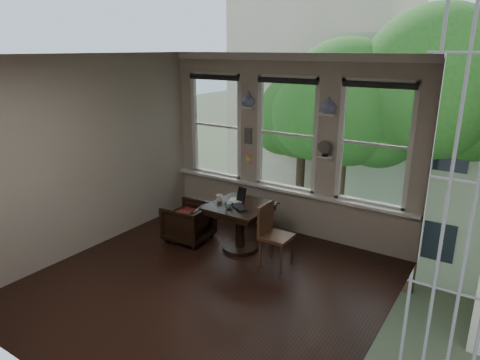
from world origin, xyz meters
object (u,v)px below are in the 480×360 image
Objects in this scene: laptop at (237,208)px; mug at (220,198)px; table at (240,227)px; side_chair_right at (277,236)px; armchair_left at (188,222)px.

mug is at bearing -163.11° from laptop.
laptop is 0.44m from mug.
table is 2.58× the size of laptop.
side_chair_right is at bearing -5.96° from mug.
mug reaches higher than table.
armchair_left is 0.74m from mug.
side_chair_right is (1.63, 0.04, 0.14)m from armchair_left.
laptop is at bearing 91.58° from side_chair_right.
armchair_left is at bearing -143.97° from laptop.
table is 0.42m from laptop.
table is at bearing 96.10° from armchair_left.
mug is (-0.41, 0.13, 0.04)m from laptop.
mug is (-1.10, 0.11, 0.34)m from side_chair_right.
table is at bearing 140.60° from laptop.
laptop is at bearing -74.11° from table.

